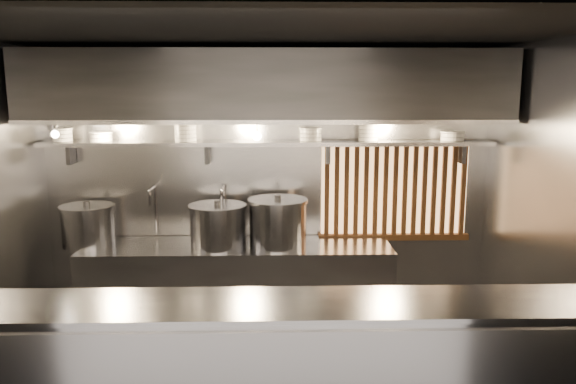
{
  "coord_description": "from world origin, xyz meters",
  "views": [
    {
      "loc": [
        0.07,
        -4.18,
        2.41
      ],
      "look_at": [
        0.18,
        0.55,
        1.53
      ],
      "focal_mm": 35.0,
      "sensor_mm": 36.0,
      "label": 1
    }
  ],
  "objects_px": {
    "pendant_bulb": "(257,136)",
    "stock_pot_right": "(218,226)",
    "heat_lamp": "(52,128)",
    "stock_pot_left": "(88,225)",
    "stock_pot_mid": "(278,222)"
  },
  "relations": [
    {
      "from": "stock_pot_mid",
      "to": "stock_pot_right",
      "type": "xyz_separation_m",
      "value": [
        -0.58,
        -0.02,
        -0.02
      ]
    },
    {
      "from": "pendant_bulb",
      "to": "stock_pot_right",
      "type": "bearing_deg",
      "value": -162.83
    },
    {
      "from": "pendant_bulb",
      "to": "stock_pot_left",
      "type": "height_order",
      "value": "pendant_bulb"
    },
    {
      "from": "heat_lamp",
      "to": "pendant_bulb",
      "type": "bearing_deg",
      "value": 11.0
    },
    {
      "from": "pendant_bulb",
      "to": "stock_pot_right",
      "type": "xyz_separation_m",
      "value": [
        -0.38,
        -0.12,
        -0.85
      ]
    },
    {
      "from": "heat_lamp",
      "to": "stock_pot_mid",
      "type": "height_order",
      "value": "heat_lamp"
    },
    {
      "from": "stock_pot_right",
      "to": "pendant_bulb",
      "type": "bearing_deg",
      "value": 17.17
    },
    {
      "from": "stock_pot_left",
      "to": "heat_lamp",
      "type": "bearing_deg",
      "value": -115.12
    },
    {
      "from": "heat_lamp",
      "to": "stock_pot_right",
      "type": "xyz_separation_m",
      "value": [
        1.42,
        0.23,
        -0.96
      ]
    },
    {
      "from": "pendant_bulb",
      "to": "stock_pot_right",
      "type": "distance_m",
      "value": 0.94
    },
    {
      "from": "heat_lamp",
      "to": "stock_pot_mid",
      "type": "bearing_deg",
      "value": 7.11
    },
    {
      "from": "stock_pot_left",
      "to": "stock_pot_mid",
      "type": "relative_size",
      "value": 1.13
    },
    {
      "from": "stock_pot_left",
      "to": "stock_pot_right",
      "type": "relative_size",
      "value": 1.22
    },
    {
      "from": "heat_lamp",
      "to": "stock_pot_mid",
      "type": "relative_size",
      "value": 0.56
    },
    {
      "from": "heat_lamp",
      "to": "pendant_bulb",
      "type": "distance_m",
      "value": 1.83
    }
  ]
}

